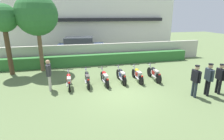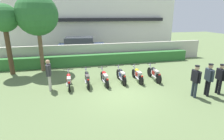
{
  "view_description": "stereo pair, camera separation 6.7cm",
  "coord_description": "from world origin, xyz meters",
  "px_view_note": "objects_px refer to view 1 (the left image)",
  "views": [
    {
      "loc": [
        -2.53,
        -8.46,
        4.05
      ],
      "look_at": [
        0.0,
        2.0,
        0.74
      ],
      "focal_mm": 29.15,
      "sensor_mm": 36.0,
      "label": 1
    },
    {
      "loc": [
        -2.46,
        -8.47,
        4.05
      ],
      "look_at": [
        0.0,
        2.0,
        0.74
      ],
      "focal_mm": 29.15,
      "sensor_mm": 36.0,
      "label": 2
    }
  ],
  "objects_px": {
    "officer_0": "(196,79)",
    "motorcycle_in_row_4": "(137,74)",
    "motorcycle_in_row_3": "(121,75)",
    "parked_car": "(81,47)",
    "motorcycle_in_row_5": "(154,73)",
    "officer_1": "(209,77)",
    "tree_near_inspector": "(3,20)",
    "tree_far_side": "(37,15)",
    "motorcycle_in_row_1": "(87,78)",
    "motorcycle_in_row_2": "(105,77)",
    "officer_2": "(220,77)",
    "inspector_person": "(49,72)",
    "motorcycle_in_row_0": "(69,80)"
  },
  "relations": [
    {
      "from": "officer_0",
      "to": "motorcycle_in_row_4",
      "type": "bearing_deg",
      "value": -54.58
    },
    {
      "from": "motorcycle_in_row_3",
      "to": "motorcycle_in_row_4",
      "type": "relative_size",
      "value": 0.96
    },
    {
      "from": "parked_car",
      "to": "motorcycle_in_row_5",
      "type": "distance_m",
      "value": 9.03
    },
    {
      "from": "officer_1",
      "to": "tree_near_inspector",
      "type": "bearing_deg",
      "value": -20.14
    },
    {
      "from": "tree_near_inspector",
      "to": "tree_far_side",
      "type": "distance_m",
      "value": 2.05
    },
    {
      "from": "motorcycle_in_row_1",
      "to": "officer_0",
      "type": "distance_m",
      "value": 5.88
    },
    {
      "from": "tree_far_side",
      "to": "motorcycle_in_row_2",
      "type": "bearing_deg",
      "value": -43.55
    },
    {
      "from": "parked_car",
      "to": "motorcycle_in_row_5",
      "type": "bearing_deg",
      "value": -56.03
    },
    {
      "from": "tree_far_side",
      "to": "motorcycle_in_row_1",
      "type": "distance_m",
      "value": 5.88
    },
    {
      "from": "motorcycle_in_row_3",
      "to": "officer_0",
      "type": "relative_size",
      "value": 1.1
    },
    {
      "from": "motorcycle_in_row_3",
      "to": "officer_2",
      "type": "relative_size",
      "value": 1.14
    },
    {
      "from": "motorcycle_in_row_3",
      "to": "inspector_person",
      "type": "height_order",
      "value": "inspector_person"
    },
    {
      "from": "motorcycle_in_row_1",
      "to": "officer_2",
      "type": "distance_m",
      "value": 7.2
    },
    {
      "from": "tree_near_inspector",
      "to": "motorcycle_in_row_0",
      "type": "bearing_deg",
      "value": -41.39
    },
    {
      "from": "officer_1",
      "to": "motorcycle_in_row_0",
      "type": "bearing_deg",
      "value": -12.17
    },
    {
      "from": "motorcycle_in_row_1",
      "to": "motorcycle_in_row_3",
      "type": "xyz_separation_m",
      "value": [
        2.1,
        0.04,
        0.0
      ]
    },
    {
      "from": "officer_0",
      "to": "officer_1",
      "type": "relative_size",
      "value": 0.98
    },
    {
      "from": "inspector_person",
      "to": "tree_near_inspector",
      "type": "bearing_deg",
      "value": 128.49
    },
    {
      "from": "tree_far_side",
      "to": "motorcycle_in_row_3",
      "type": "distance_m",
      "value": 7.14
    },
    {
      "from": "parked_car",
      "to": "motorcycle_in_row_4",
      "type": "height_order",
      "value": "parked_car"
    },
    {
      "from": "motorcycle_in_row_3",
      "to": "motorcycle_in_row_4",
      "type": "height_order",
      "value": "motorcycle_in_row_3"
    },
    {
      "from": "parked_car",
      "to": "tree_near_inspector",
      "type": "bearing_deg",
      "value": -130.26
    },
    {
      "from": "tree_far_side",
      "to": "motorcycle_in_row_5",
      "type": "xyz_separation_m",
      "value": [
        7.16,
        -3.76,
        -3.54
      ]
    },
    {
      "from": "tree_far_side",
      "to": "officer_2",
      "type": "height_order",
      "value": "tree_far_side"
    },
    {
      "from": "tree_near_inspector",
      "to": "parked_car",
      "type": "bearing_deg",
      "value": 42.22
    },
    {
      "from": "motorcycle_in_row_3",
      "to": "inspector_person",
      "type": "distance_m",
      "value": 4.23
    },
    {
      "from": "motorcycle_in_row_3",
      "to": "officer_0",
      "type": "xyz_separation_m",
      "value": [
        3.02,
        -2.89,
        0.53
      ]
    },
    {
      "from": "tree_far_side",
      "to": "motorcycle_in_row_3",
      "type": "bearing_deg",
      "value": -35.95
    },
    {
      "from": "motorcycle_in_row_5",
      "to": "inspector_person",
      "type": "relative_size",
      "value": 1.14
    },
    {
      "from": "tree_far_side",
      "to": "inspector_person",
      "type": "xyz_separation_m",
      "value": [
        0.84,
        -3.93,
        -2.96
      ]
    },
    {
      "from": "parked_car",
      "to": "motorcycle_in_row_0",
      "type": "height_order",
      "value": "parked_car"
    },
    {
      "from": "motorcycle_in_row_1",
      "to": "motorcycle_in_row_4",
      "type": "distance_m",
      "value": 3.15
    },
    {
      "from": "motorcycle_in_row_2",
      "to": "motorcycle_in_row_4",
      "type": "xyz_separation_m",
      "value": [
        2.11,
        0.05,
        0.0
      ]
    },
    {
      "from": "parked_car",
      "to": "officer_0",
      "type": "xyz_separation_m",
      "value": [
        4.89,
        -10.84,
        0.05
      ]
    },
    {
      "from": "motorcycle_in_row_2",
      "to": "officer_0",
      "type": "xyz_separation_m",
      "value": [
        4.09,
        -2.77,
        0.55
      ]
    },
    {
      "from": "tree_far_side",
      "to": "motorcycle_in_row_4",
      "type": "xyz_separation_m",
      "value": [
        6.06,
        -3.7,
        -3.55
      ]
    },
    {
      "from": "motorcycle_in_row_0",
      "to": "motorcycle_in_row_3",
      "type": "xyz_separation_m",
      "value": [
        3.15,
        0.12,
        0.02
      ]
    },
    {
      "from": "motorcycle_in_row_2",
      "to": "motorcycle_in_row_3",
      "type": "xyz_separation_m",
      "value": [
        1.07,
        0.11,
        0.02
      ]
    },
    {
      "from": "motorcycle_in_row_0",
      "to": "motorcycle_in_row_3",
      "type": "relative_size",
      "value": 1.03
    },
    {
      "from": "motorcycle_in_row_4",
      "to": "officer_0",
      "type": "relative_size",
      "value": 1.15
    },
    {
      "from": "motorcycle_in_row_2",
      "to": "officer_2",
      "type": "bearing_deg",
      "value": -118.19
    },
    {
      "from": "inspector_person",
      "to": "officer_1",
      "type": "bearing_deg",
      "value": -18.19
    },
    {
      "from": "officer_0",
      "to": "parked_car",
      "type": "bearing_deg",
      "value": -65.3
    },
    {
      "from": "tree_far_side",
      "to": "motorcycle_in_row_0",
      "type": "relative_size",
      "value": 2.87
    },
    {
      "from": "officer_0",
      "to": "officer_2",
      "type": "distance_m",
      "value": 1.5
    },
    {
      "from": "motorcycle_in_row_1",
      "to": "inspector_person",
      "type": "distance_m",
      "value": 2.17
    },
    {
      "from": "motorcycle_in_row_2",
      "to": "officer_1",
      "type": "relative_size",
      "value": 1.12
    },
    {
      "from": "parked_car",
      "to": "motorcycle_in_row_0",
      "type": "bearing_deg",
      "value": -91.47
    },
    {
      "from": "parked_car",
      "to": "motorcycle_in_row_3",
      "type": "distance_m",
      "value": 8.19
    },
    {
      "from": "motorcycle_in_row_0",
      "to": "motorcycle_in_row_5",
      "type": "height_order",
      "value": "motorcycle_in_row_5"
    }
  ]
}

